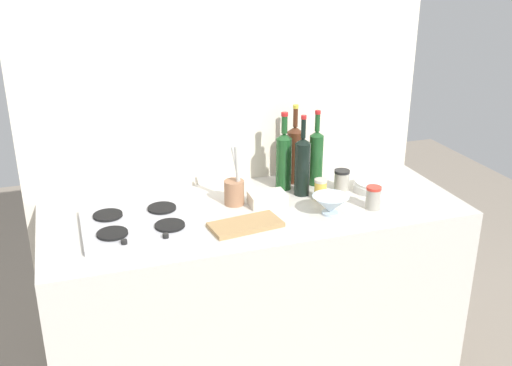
# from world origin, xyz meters

# --- Properties ---
(counter_block) EXTENTS (1.80, 0.70, 0.90)m
(counter_block) POSITION_xyz_m (0.00, 0.00, 0.45)
(counter_block) COLOR beige
(counter_block) RESTS_ON ground
(backsplash_panel) EXTENTS (1.90, 0.06, 2.11)m
(backsplash_panel) POSITION_xyz_m (0.00, 0.38, 1.05)
(backsplash_panel) COLOR beige
(backsplash_panel) RESTS_ON ground
(stovetop_hob) EXTENTS (0.44, 0.39, 0.04)m
(stovetop_hob) POSITION_xyz_m (-0.50, -0.01, 0.91)
(stovetop_hob) COLOR #B2B2B7
(stovetop_hob) RESTS_ON counter_block
(plate_stack) EXTENTS (0.21, 0.21, 0.05)m
(plate_stack) POSITION_xyz_m (0.59, 0.02, 0.92)
(plate_stack) COLOR white
(plate_stack) RESTS_ON counter_block
(wine_bottle_leftmost) EXTENTS (0.07, 0.07, 0.36)m
(wine_bottle_leftmost) POSITION_xyz_m (0.19, 0.18, 1.04)
(wine_bottle_leftmost) COLOR #19471E
(wine_bottle_leftmost) RESTS_ON counter_block
(wine_bottle_mid_left) EXTENTS (0.06, 0.06, 0.36)m
(wine_bottle_mid_left) POSITION_xyz_m (0.36, 0.18, 1.04)
(wine_bottle_mid_left) COLOR #19471E
(wine_bottle_mid_left) RESTS_ON counter_block
(wine_bottle_mid_right) EXTENTS (0.07, 0.07, 0.37)m
(wine_bottle_mid_right) POSITION_xyz_m (0.25, 0.09, 1.04)
(wine_bottle_mid_right) COLOR black
(wine_bottle_mid_right) RESTS_ON counter_block
(wine_bottle_rightmost) EXTENTS (0.07, 0.07, 0.38)m
(wine_bottle_rightmost) POSITION_xyz_m (0.27, 0.24, 1.04)
(wine_bottle_rightmost) COLOR #472314
(wine_bottle_rightmost) RESTS_ON counter_block
(mixing_bowl) EXTENTS (0.16, 0.16, 0.08)m
(mixing_bowl) POSITION_xyz_m (0.28, -0.15, 0.94)
(mixing_bowl) COLOR silver
(mixing_bowl) RESTS_ON counter_block
(butter_dish) EXTENTS (0.16, 0.11, 0.05)m
(butter_dish) POSITION_xyz_m (0.06, 0.03, 0.93)
(butter_dish) COLOR silver
(butter_dish) RESTS_ON counter_block
(utensil_crock) EXTENTS (0.09, 0.09, 0.28)m
(utensil_crock) POSITION_xyz_m (-0.07, 0.08, 0.96)
(utensil_crock) COLOR #996B4C
(utensil_crock) RESTS_ON counter_block
(condiment_jar_front) EXTENTS (0.06, 0.06, 0.09)m
(condiment_jar_front) POSITION_xyz_m (0.31, 0.01, 0.95)
(condiment_jar_front) COLOR gold
(condiment_jar_front) RESTS_ON counter_block
(condiment_jar_rear) EXTENTS (0.07, 0.07, 0.10)m
(condiment_jar_rear) POSITION_xyz_m (0.48, -0.16, 0.95)
(condiment_jar_rear) COLOR #9E998C
(condiment_jar_rear) RESTS_ON counter_block
(condiment_jar_spare) EXTENTS (0.07, 0.07, 0.09)m
(condiment_jar_spare) POSITION_xyz_m (0.45, 0.08, 0.95)
(condiment_jar_spare) COLOR #9E998C
(condiment_jar_spare) RESTS_ON counter_block
(cutting_board) EXTENTS (0.30, 0.18, 0.02)m
(cutting_board) POSITION_xyz_m (-0.10, -0.15, 0.91)
(cutting_board) COLOR #9E7A4C
(cutting_board) RESTS_ON counter_block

